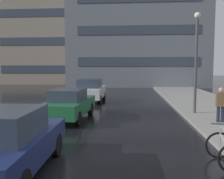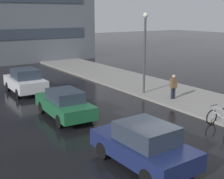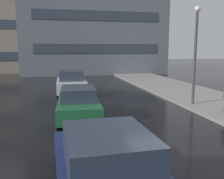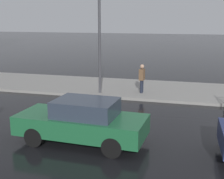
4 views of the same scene
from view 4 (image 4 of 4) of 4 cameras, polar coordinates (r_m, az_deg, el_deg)
The scene contains 4 objects.
sidewalk_kerb at distance 19.40m, azimuth -8.93°, elevation 0.94°, with size 4.80×60.00×0.14m, color gray.
car_green at distance 10.35m, azimuth -5.44°, elevation -5.77°, with size 1.95×4.34×1.49m.
pedestrian at distance 16.66m, azimuth 5.48°, elevation 2.11°, with size 0.42×0.28×1.67m.
streetlamp at distance 16.34m, azimuth -2.30°, elevation 9.95°, with size 0.32×0.32×5.35m.
Camera 4 is at (-11.29, 2.17, 4.08)m, focal length 50.00 mm.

